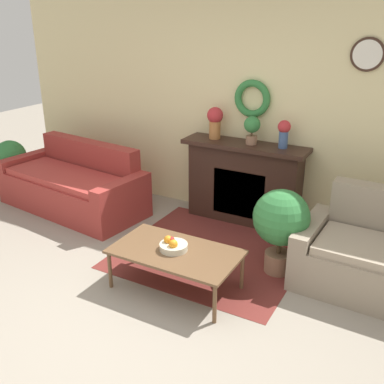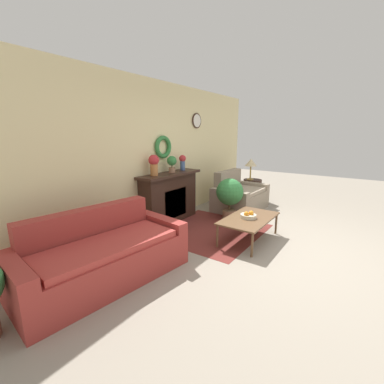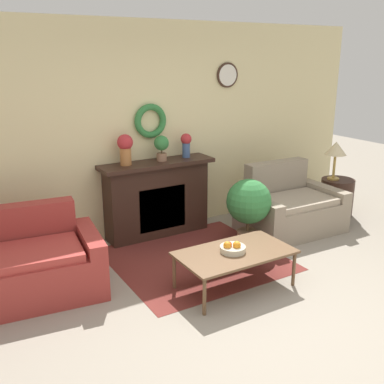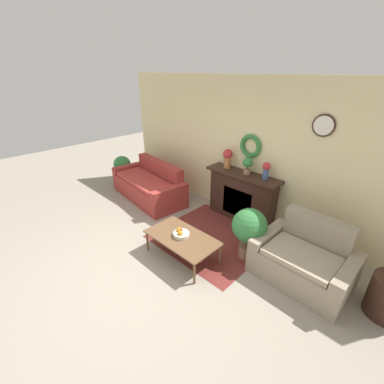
{
  "view_description": "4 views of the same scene",
  "coord_description": "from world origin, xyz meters",
  "views": [
    {
      "loc": [
        1.93,
        -2.38,
        2.4
      ],
      "look_at": [
        -0.16,
        1.41,
        0.67
      ],
      "focal_mm": 42.0,
      "sensor_mm": 36.0,
      "label": 1
    },
    {
      "loc": [
        -3.74,
        -0.86,
        1.75
      ],
      "look_at": [
        -0.29,
        1.58,
        0.77
      ],
      "focal_mm": 24.0,
      "sensor_mm": 36.0,
      "label": 2
    },
    {
      "loc": [
        -2.41,
        -2.64,
        2.28
      ],
      "look_at": [
        0.0,
        1.42,
        0.84
      ],
      "focal_mm": 42.0,
      "sensor_mm": 36.0,
      "label": 3
    },
    {
      "loc": [
        2.5,
        -1.59,
        2.76
      ],
      "look_at": [
        -0.23,
        1.21,
        0.89
      ],
      "focal_mm": 24.0,
      "sensor_mm": 36.0,
      "label": 4
    }
  ],
  "objects": [
    {
      "name": "couch_left",
      "position": [
        -2.04,
        1.65,
        0.3
      ],
      "size": [
        2.06,
        1.1,
        0.84
      ],
      "rotation": [
        0.0,
        0.0,
        -0.12
      ],
      "color": "#9E332D",
      "rests_on": "ground_plane"
    },
    {
      "name": "floor_rug",
      "position": [
        0.07,
        1.44,
        0.0
      ],
      "size": [
        1.86,
        1.75,
        0.01
      ],
      "color": "maroon",
      "rests_on": "ground_plane"
    },
    {
      "name": "vase_on_mantel_right",
      "position": [
        0.48,
        2.36,
        1.17
      ],
      "size": [
        0.14,
        0.14,
        0.31
      ],
      "color": "#3D5684",
      "rests_on": "fireplace"
    },
    {
      "name": "ground_plane",
      "position": [
        0.0,
        0.0,
        0.0
      ],
      "size": [
        16.0,
        16.0,
        0.0
      ],
      "primitive_type": "plane",
      "color": "gray"
    },
    {
      "name": "potted_plant_floor_by_couch",
      "position": [
        -3.25,
        1.7,
        0.46
      ],
      "size": [
        0.45,
        0.45,
        0.74
      ],
      "color": "#8E664C",
      "rests_on": "ground_plane"
    },
    {
      "name": "coffee_table",
      "position": [
        0.07,
        0.69,
        0.36
      ],
      "size": [
        1.16,
        0.65,
        0.39
      ],
      "color": "brown",
      "rests_on": "ground_plane"
    },
    {
      "name": "wall_back",
      "position": [
        0.0,
        2.57,
        1.35
      ],
      "size": [
        6.8,
        0.15,
        2.7
      ],
      "color": "beige",
      "rests_on": "ground_plane"
    },
    {
      "name": "potted_plant_floor_by_loveseat",
      "position": [
        0.81,
        1.42,
        0.55
      ],
      "size": [
        0.55,
        0.55,
        0.86
      ],
      "color": "#8E664C",
      "rests_on": "ground_plane"
    },
    {
      "name": "fruit_bowl",
      "position": [
        0.04,
        0.69,
        0.44
      ],
      "size": [
        0.26,
        0.26,
        0.12
      ],
      "color": "beige",
      "rests_on": "coffee_table"
    },
    {
      "name": "loveseat_right",
      "position": [
        1.63,
        1.6,
        0.3
      ],
      "size": [
        1.32,
        0.93,
        0.89
      ],
      "rotation": [
        0.0,
        0.0,
        -0.03
      ],
      "color": "gray",
      "rests_on": "ground_plane"
    },
    {
      "name": "fireplace",
      "position": [
        0.04,
        2.36,
        0.5
      ],
      "size": [
        1.49,
        0.41,
        0.99
      ],
      "color": "#331E16",
      "rests_on": "ground_plane"
    },
    {
      "name": "potted_plant_on_mantel",
      "position": [
        0.11,
        2.34,
        1.18
      ],
      "size": [
        0.19,
        0.19,
        0.32
      ],
      "color": "#8E664C",
      "rests_on": "fireplace"
    },
    {
      "name": "vase_on_mantel_left",
      "position": [
        -0.37,
        2.36,
        1.21
      ],
      "size": [
        0.19,
        0.19,
        0.38
      ],
      "color": "#AD6B38",
      "rests_on": "fireplace"
    }
  ]
}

